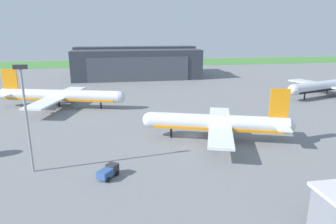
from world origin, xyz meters
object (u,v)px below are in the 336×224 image
Objects in this scene: airliner_far_right at (330,86)px; airliner_near_right at (217,123)px; apron_light_mast at (26,112)px; airliner_far_left at (60,96)px; maintenance_hangar at (136,62)px; pushback_tractor at (108,172)px.

airliner_far_right is 1.29× the size of airliner_near_right.
airliner_far_right is 116.63m from apron_light_mast.
apron_light_mast is (-104.05, -52.12, 7.63)m from airliner_far_right.
maintenance_hangar is at bearing 66.16° from airliner_far_left.
airliner_far_right reaches higher than airliner_near_right.
airliner_near_right is 59.67m from airliner_far_left.
airliner_near_right is 42.77m from apron_light_mast.
apron_light_mast reaches higher than pushback_tractor.
airliner_far_right is at bearing 0.64° from airliner_far_left.
airliner_far_left is 2.17× the size of apron_light_mast.
airliner_near_right is at bearing 14.41° from apron_light_mast.
airliner_far_left is 51.61m from apron_light_mast.
maintenance_hangar is 14.89× the size of pushback_tractor.
pushback_tractor is 18.79m from apron_light_mast.
apron_light_mast reaches higher than airliner_far_left.
airliner_near_right is 30.63m from pushback_tractor.
maintenance_hangar is 1.56× the size of airliner_far_left.
airliner_far_right is at bearing 33.34° from airliner_near_right.
maintenance_hangar is at bearing 96.18° from airliner_near_right.
airliner_near_right is at bearing -42.68° from airliner_far_left.
apron_light_mast is at bearing -86.49° from airliner_far_left.
airliner_far_left is (-31.71, -71.77, -3.99)m from maintenance_hangar.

